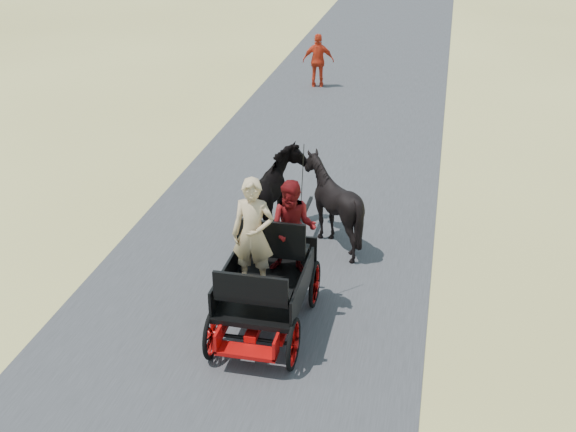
% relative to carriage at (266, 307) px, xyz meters
% --- Properties ---
extents(ground, '(140.00, 140.00, 0.00)m').
position_rel_carriage_xyz_m(ground, '(-0.49, -2.08, -0.36)').
color(ground, tan).
extents(road, '(6.00, 140.00, 0.01)m').
position_rel_carriage_xyz_m(road, '(-0.49, -2.08, -0.35)').
color(road, '#38383A').
rests_on(road, ground).
extents(carriage, '(1.30, 2.40, 0.72)m').
position_rel_carriage_xyz_m(carriage, '(0.00, 0.00, 0.00)').
color(carriage, black).
rests_on(carriage, ground).
extents(horse_left, '(0.91, 2.01, 1.70)m').
position_rel_carriage_xyz_m(horse_left, '(-0.55, 3.00, 0.49)').
color(horse_left, black).
rests_on(horse_left, ground).
extents(horse_right, '(1.37, 1.54, 1.70)m').
position_rel_carriage_xyz_m(horse_right, '(0.55, 3.00, 0.49)').
color(horse_right, black).
rests_on(horse_right, ground).
extents(driver_man, '(0.66, 0.43, 1.80)m').
position_rel_carriage_xyz_m(driver_man, '(-0.20, 0.05, 1.26)').
color(driver_man, tan).
rests_on(driver_man, carriage).
extents(passenger_woman, '(0.77, 0.60, 1.58)m').
position_rel_carriage_xyz_m(passenger_woman, '(0.30, 0.60, 1.15)').
color(passenger_woman, '#660C0F').
rests_on(passenger_woman, carriage).
extents(pedestrian, '(1.06, 0.55, 1.73)m').
position_rel_carriage_xyz_m(pedestrian, '(-1.63, 13.53, 0.50)').
color(pedestrian, red).
rests_on(pedestrian, ground).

